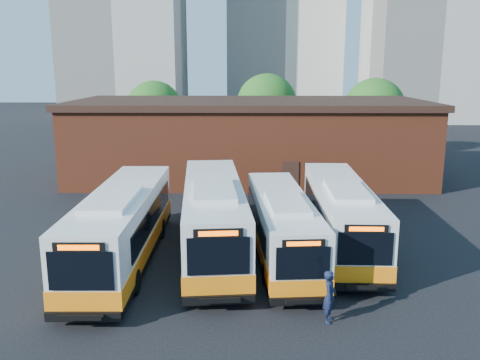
{
  "coord_description": "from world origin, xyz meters",
  "views": [
    {
      "loc": [
        -0.16,
        -21.94,
        9.07
      ],
      "look_at": [
        -0.55,
        6.23,
        2.76
      ],
      "focal_mm": 38.0,
      "sensor_mm": 36.0,
      "label": 1
    }
  ],
  "objects_px": {
    "bus_mideast": "(282,228)",
    "transit_worker": "(330,296)",
    "bus_west": "(123,229)",
    "bus_midwest": "(213,219)",
    "bus_east": "(340,217)"
  },
  "relations": [
    {
      "from": "bus_mideast",
      "to": "bus_east",
      "type": "height_order",
      "value": "bus_east"
    },
    {
      "from": "bus_west",
      "to": "transit_worker",
      "type": "relative_size",
      "value": 6.78
    },
    {
      "from": "bus_midwest",
      "to": "transit_worker",
      "type": "relative_size",
      "value": 6.99
    },
    {
      "from": "bus_west",
      "to": "bus_east",
      "type": "bearing_deg",
      "value": 11.53
    },
    {
      "from": "bus_west",
      "to": "bus_mideast",
      "type": "xyz_separation_m",
      "value": [
        7.52,
        0.71,
        -0.18
      ]
    },
    {
      "from": "bus_mideast",
      "to": "transit_worker",
      "type": "height_order",
      "value": "bus_mideast"
    },
    {
      "from": "bus_west",
      "to": "bus_mideast",
      "type": "bearing_deg",
      "value": 4.67
    },
    {
      "from": "bus_west",
      "to": "bus_east",
      "type": "relative_size",
      "value": 1.05
    },
    {
      "from": "bus_west",
      "to": "bus_midwest",
      "type": "xyz_separation_m",
      "value": [
        4.17,
        1.47,
        0.04
      ]
    },
    {
      "from": "bus_midwest",
      "to": "bus_mideast",
      "type": "bearing_deg",
      "value": -18.16
    },
    {
      "from": "bus_east",
      "to": "bus_mideast",
      "type": "bearing_deg",
      "value": -151.59
    },
    {
      "from": "bus_mideast",
      "to": "bus_midwest",
      "type": "bearing_deg",
      "value": 163.09
    },
    {
      "from": "bus_east",
      "to": "bus_west",
      "type": "bearing_deg",
      "value": -166.55
    },
    {
      "from": "bus_midwest",
      "to": "bus_east",
      "type": "distance_m",
      "value": 6.51
    },
    {
      "from": "bus_mideast",
      "to": "transit_worker",
      "type": "bearing_deg",
      "value": -82.62
    }
  ]
}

